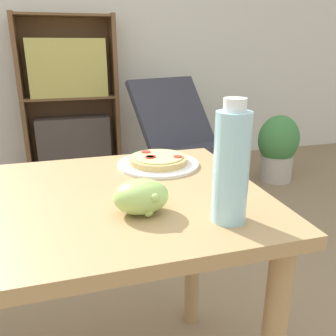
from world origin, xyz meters
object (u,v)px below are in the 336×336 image
object	(u,v)px
grape_bunch	(141,197)
bookshelf	(71,104)
pizza_on_plate	(158,162)
drink_bottle	(231,166)
potted_plant_floor	(278,147)
lounge_chair_far	(184,154)

from	to	relation	value
grape_bunch	bookshelf	xyz separation A→B (m)	(-0.09, 2.58, -0.16)
pizza_on_plate	drink_bottle	xyz separation A→B (m)	(0.06, -0.42, 0.12)
pizza_on_plate	potted_plant_floor	xyz separation A→B (m)	(1.47, 1.50, -0.47)
grape_bunch	drink_bottle	bearing A→B (deg)	-26.51
grape_bunch	bookshelf	distance (m)	2.59
lounge_chair_far	potted_plant_floor	xyz separation A→B (m)	(0.84, -0.08, 0.02)
lounge_chair_far	bookshelf	size ratio (longest dim) A/B	0.67
drink_bottle	bookshelf	world-z (taller)	bookshelf
pizza_on_plate	drink_bottle	distance (m)	0.44
lounge_chair_far	bookshelf	distance (m)	1.14
lounge_chair_far	bookshelf	xyz separation A→B (m)	(-0.86, 0.67, 0.35)
grape_bunch	lounge_chair_far	bearing A→B (deg)	68.28
pizza_on_plate	bookshelf	xyz separation A→B (m)	(-0.22, 2.25, -0.14)
pizza_on_plate	grape_bunch	bearing A→B (deg)	-111.49
grape_bunch	bookshelf	world-z (taller)	bookshelf
lounge_chair_far	potted_plant_floor	world-z (taller)	lounge_chair_far
grape_bunch	potted_plant_floor	size ratio (longest dim) A/B	0.23
lounge_chair_far	potted_plant_floor	bearing A→B (deg)	-24.49
drink_bottle	lounge_chair_far	distance (m)	2.17
drink_bottle	bookshelf	bearing A→B (deg)	95.97
potted_plant_floor	pizza_on_plate	bearing A→B (deg)	-134.32
bookshelf	potted_plant_floor	bearing A→B (deg)	-23.84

